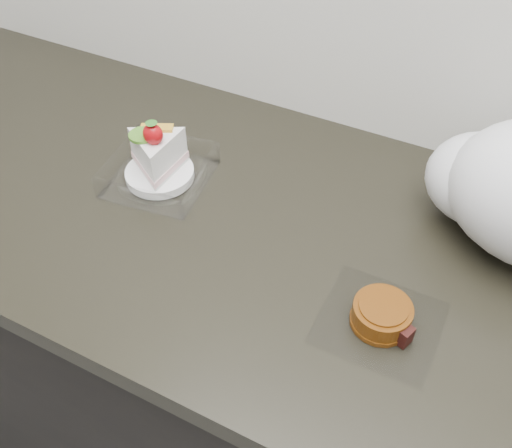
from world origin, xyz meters
TOP-DOWN VIEW (x-y plane):
  - counter at (0.00, 1.69)m, footprint 2.04×0.64m
  - cake_tray at (-0.36, 1.71)m, footprint 0.18×0.18m
  - mooncake_wrap at (0.07, 1.59)m, footprint 0.16×0.15m

SIDE VIEW (x-z plane):
  - counter at x=0.00m, z-range 0.00..0.90m
  - mooncake_wrap at x=0.07m, z-range 0.90..0.93m
  - cake_tray at x=-0.36m, z-range 0.87..1.00m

